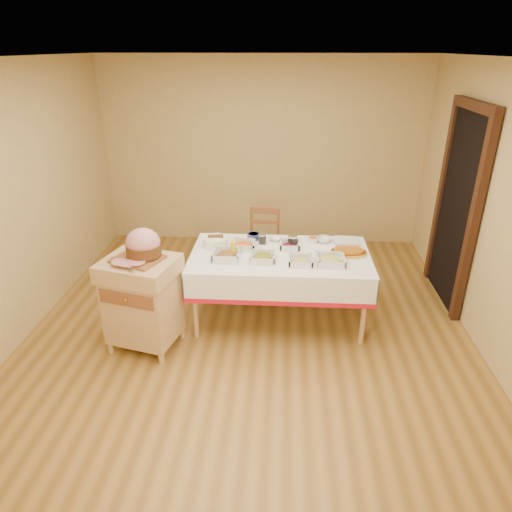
{
  "coord_description": "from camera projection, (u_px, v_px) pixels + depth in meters",
  "views": [
    {
      "loc": [
        0.32,
        -3.93,
        2.69
      ],
      "look_at": [
        0.06,
        0.2,
        0.77
      ],
      "focal_mm": 32.0,
      "sensor_mm": 36.0,
      "label": 1
    }
  ],
  "objects": [
    {
      "name": "serving_dish_a",
      "position": [
        226.0,
        255.0,
        4.52
      ],
      "size": [
        0.27,
        0.27,
        0.12
      ],
      "color": "silver",
      "rests_on": "dining_table"
    },
    {
      "name": "small_bowl_mid",
      "position": [
        254.0,
        236.0,
        4.98
      ],
      "size": [
        0.14,
        0.14,
        0.06
      ],
      "color": "navy",
      "rests_on": "dining_table"
    },
    {
      "name": "mustard_bottle",
      "position": [
        233.0,
        247.0,
        4.58
      ],
      "size": [
        0.06,
        0.06,
        0.18
      ],
      "color": "yellow",
      "rests_on": "dining_table"
    },
    {
      "name": "plate_stack",
      "position": [
        346.0,
        243.0,
        4.81
      ],
      "size": [
        0.23,
        0.23,
        0.07
      ],
      "color": "silver",
      "rests_on": "dining_table"
    },
    {
      "name": "dining_chair",
      "position": [
        263.0,
        243.0,
        5.68
      ],
      "size": [
        0.43,
        0.41,
        0.87
      ],
      "color": "brown",
      "rests_on": "ground"
    },
    {
      "name": "bowl_white_imported",
      "position": [
        275.0,
        239.0,
        4.96
      ],
      "size": [
        0.17,
        0.17,
        0.03
      ],
      "primitive_type": "imported",
      "rotation": [
        0.0,
        0.0,
        -0.34
      ],
      "color": "silver",
      "rests_on": "dining_table"
    },
    {
      "name": "ham_on_board",
      "position": [
        142.0,
        246.0,
        4.1
      ],
      "size": [
        0.44,
        0.42,
        0.29
      ],
      "color": "brown",
      "rests_on": "butcher_cart"
    },
    {
      "name": "butcher_cart",
      "position": [
        142.0,
        299.0,
        4.29
      ],
      "size": [
        0.76,
        0.69,
        0.92
      ],
      "color": "tan",
      "rests_on": "ground"
    },
    {
      "name": "serving_dish_c",
      "position": [
        301.0,
        261.0,
        4.42
      ],
      "size": [
        0.23,
        0.23,
        0.09
      ],
      "color": "silver",
      "rests_on": "dining_table"
    },
    {
      "name": "dining_table",
      "position": [
        280.0,
        268.0,
        4.71
      ],
      "size": [
        1.82,
        1.02,
        0.76
      ],
      "color": "tan",
      "rests_on": "ground"
    },
    {
      "name": "serving_dish_b",
      "position": [
        263.0,
        257.0,
        4.49
      ],
      "size": [
        0.25,
        0.25,
        0.1
      ],
      "color": "silver",
      "rests_on": "dining_table"
    },
    {
      "name": "serving_dish_f",
      "position": [
        290.0,
        246.0,
        4.75
      ],
      "size": [
        0.21,
        0.2,
        0.1
      ],
      "color": "silver",
      "rests_on": "dining_table"
    },
    {
      "name": "room_shell",
      "position": [
        248.0,
        213.0,
        4.16
      ],
      "size": [
        5.0,
        5.0,
        5.0
      ],
      "color": "olive",
      "rests_on": "ground"
    },
    {
      "name": "small_bowl_right",
      "position": [
        313.0,
        240.0,
        4.9
      ],
      "size": [
        0.11,
        0.11,
        0.06
      ],
      "color": "silver",
      "rests_on": "dining_table"
    },
    {
      "name": "bread_basket",
      "position": [
        216.0,
        242.0,
        4.8
      ],
      "size": [
        0.27,
        0.27,
        0.12
      ],
      "color": "white",
      "rests_on": "dining_table"
    },
    {
      "name": "serving_dish_d",
      "position": [
        330.0,
        260.0,
        4.42
      ],
      "size": [
        0.28,
        0.28,
        0.1
      ],
      "color": "silver",
      "rests_on": "dining_table"
    },
    {
      "name": "brass_platter",
      "position": [
        349.0,
        252.0,
        4.63
      ],
      "size": [
        0.36,
        0.26,
        0.05
      ],
      "color": "gold",
      "rests_on": "dining_table"
    },
    {
      "name": "serving_dish_e",
      "position": [
        244.0,
        245.0,
        4.75
      ],
      "size": [
        0.24,
        0.23,
        0.11
      ],
      "color": "silver",
      "rests_on": "dining_table"
    },
    {
      "name": "bowl_small_imported",
      "position": [
        324.0,
        240.0,
        4.91
      ],
      "size": [
        0.17,
        0.17,
        0.05
      ],
      "primitive_type": "imported",
      "rotation": [
        0.0,
        0.0,
        -0.07
      ],
      "color": "silver",
      "rests_on": "dining_table"
    },
    {
      "name": "doorway",
      "position": [
        458.0,
        206.0,
        4.93
      ],
      "size": [
        0.09,
        1.1,
        2.2
      ],
      "color": "black",
      "rests_on": "ground"
    },
    {
      "name": "preserve_jar_right",
      "position": [
        292.0,
        242.0,
        4.77
      ],
      "size": [
        0.11,
        0.11,
        0.13
      ],
      "color": "silver",
      "rests_on": "dining_table"
    },
    {
      "name": "small_bowl_left",
      "position": [
        213.0,
        237.0,
        4.98
      ],
      "size": [
        0.11,
        0.11,
        0.05
      ],
      "color": "silver",
      "rests_on": "dining_table"
    },
    {
      "name": "preserve_jar_left",
      "position": [
        262.0,
        239.0,
        4.86
      ],
      "size": [
        0.09,
        0.09,
        0.11
      ],
      "color": "silver",
      "rests_on": "dining_table"
    }
  ]
}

